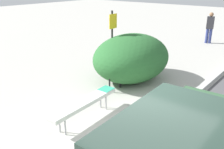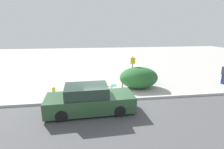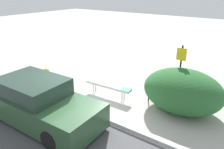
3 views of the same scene
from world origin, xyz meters
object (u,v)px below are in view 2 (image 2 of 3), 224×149
at_px(sign_post, 133,68).
at_px(fire_hydrant, 54,92).
at_px(bench, 102,86).
at_px(pedestrian, 224,73).
at_px(parked_car_near, 89,100).
at_px(bike_rack, 126,82).

bearing_deg(sign_post, fire_hydrant, -161.81).
bearing_deg(bench, pedestrian, 0.08).
distance_m(sign_post, parked_car_near, 5.30).
distance_m(bench, fire_hydrant, 3.18).
bearing_deg(bike_rack, fire_hydrant, -166.42).
bearing_deg(fire_hydrant, sign_post, 18.19).
relative_size(sign_post, fire_hydrant, 3.01).
height_order(bike_rack, sign_post, sign_post).
relative_size(bike_rack, fire_hydrant, 1.08).
distance_m(bench, sign_post, 2.92).
height_order(sign_post, parked_car_near, sign_post).
height_order(fire_hydrant, parked_car_near, parked_car_near).
height_order(fire_hydrant, pedestrian, pedestrian).
distance_m(bike_rack, parked_car_near, 4.33).
bearing_deg(bike_rack, bench, -163.49).
bearing_deg(fire_hydrant, bike_rack, 13.58).
bearing_deg(pedestrian, bike_rack, 71.44).
xyz_separation_m(fire_hydrant, pedestrian, (12.95, 1.17, 0.47)).
relative_size(bench, sign_post, 0.91).
bearing_deg(fire_hydrant, parked_car_near, -44.28).
bearing_deg(sign_post, bike_rack, -135.67).
height_order(bike_rack, pedestrian, pedestrian).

